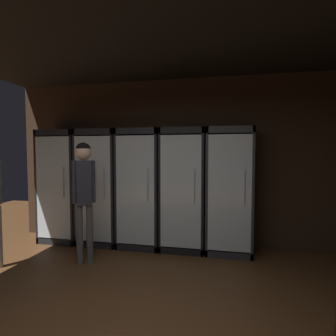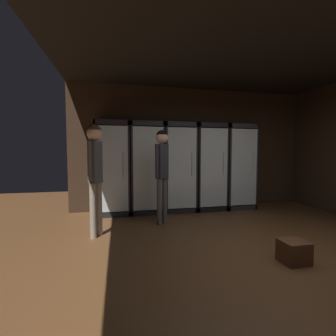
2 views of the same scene
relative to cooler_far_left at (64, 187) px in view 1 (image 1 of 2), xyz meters
The scene contains 8 objects.
wall_back 2.13m from the cooler_far_left, ahead, with size 6.00×0.06×2.80m, color #382619.
ceiling_panel 3.29m from the cooler_far_left, 40.30° to the right, with size 6.00×8.00×0.06m, color black.
cooler_far_left is the anchor object (origin of this frame).
cooler_left 0.72m from the cooler_far_left, ahead, with size 0.70×0.58×1.95m.
cooler_center 1.44m from the cooler_far_left, ahead, with size 0.70×0.58×1.95m.
cooler_right 2.16m from the cooler_far_left, ahead, with size 0.70×0.58×1.95m.
cooler_far_right 2.88m from the cooler_far_left, ahead, with size 0.70×0.58×1.95m.
shopper_near 1.28m from the cooler_far_left, 45.18° to the right, with size 0.28×0.23×1.71m.
Camera 1 is at (0.81, -1.68, 1.58)m, focal length 29.84 mm.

